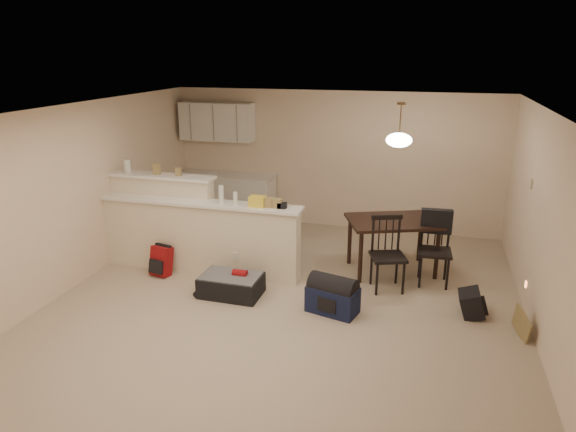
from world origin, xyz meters
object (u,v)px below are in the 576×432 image
(pendant_lamp, at_px, (399,139))
(dining_table, at_px, (393,226))
(dining_chair_far, at_px, (435,250))
(black_daypack, at_px, (472,304))
(suitcase, at_px, (231,285))
(navy_duffel, at_px, (333,300))
(dining_chair_near, at_px, (388,255))
(red_backpack, at_px, (161,261))

(pendant_lamp, bearing_deg, dining_table, -116.57)
(dining_chair_far, distance_m, black_daypack, 1.01)
(dining_table, relative_size, suitcase, 1.87)
(suitcase, distance_m, navy_duffel, 1.42)
(navy_duffel, bearing_deg, dining_table, 82.69)
(pendant_lamp, distance_m, dining_chair_near, 1.61)
(red_backpack, relative_size, black_daypack, 1.21)
(pendant_lamp, relative_size, black_daypack, 1.73)
(pendant_lamp, relative_size, navy_duffel, 0.99)
(dining_chair_near, relative_size, navy_duffel, 1.64)
(dining_chair_near, bearing_deg, dining_table, 70.20)
(dining_chair_far, height_order, suitcase, dining_chair_far)
(suitcase, xyz_separation_m, red_backpack, (-1.23, 0.34, 0.08))
(navy_duffel, bearing_deg, red_backpack, -174.96)
(dining_chair_far, xyz_separation_m, red_backpack, (-3.86, -0.75, -0.30))
(dining_chair_near, xyz_separation_m, red_backpack, (-3.25, -0.39, -0.30))
(navy_duffel, bearing_deg, dining_chair_near, 69.29)
(dining_chair_far, height_order, red_backpack, dining_chair_far)
(pendant_lamp, xyz_separation_m, suitcase, (-2.02, -1.38, -1.85))
(dining_table, xyz_separation_m, navy_duffel, (-0.60, -1.49, -0.54))
(dining_table, height_order, dining_chair_near, dining_chair_near)
(pendant_lamp, relative_size, red_backpack, 1.43)
(dining_chair_far, bearing_deg, dining_table, 151.16)
(dining_table, height_order, dining_chair_far, dining_chair_far)
(suitcase, distance_m, black_daypack, 3.12)
(dining_chair_far, xyz_separation_m, black_daypack, (0.48, -0.82, -0.36))
(dining_table, distance_m, dining_chair_far, 0.70)
(pendant_lamp, height_order, dining_chair_near, pendant_lamp)
(pendant_lamp, xyz_separation_m, dining_chair_near, (-0.00, -0.65, -1.48))
(dining_chair_far, xyz_separation_m, suitcase, (-2.63, -1.09, -0.38))
(dining_chair_near, relative_size, suitcase, 1.27)
(suitcase, relative_size, navy_duffel, 1.29)
(suitcase, bearing_deg, pendant_lamp, 35.25)
(suitcase, bearing_deg, navy_duffel, -3.60)
(dining_table, distance_m, navy_duffel, 1.70)
(black_daypack, bearing_deg, dining_table, 43.61)
(pendant_lamp, bearing_deg, dining_chair_near, -90.34)
(pendant_lamp, xyz_separation_m, red_backpack, (-3.25, -1.04, -1.77))
(dining_table, distance_m, red_backpack, 3.45)
(dining_chair_near, relative_size, dining_chair_far, 1.00)
(pendant_lamp, relative_size, dining_chair_near, 0.60)
(red_backpack, bearing_deg, dining_chair_near, 19.26)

